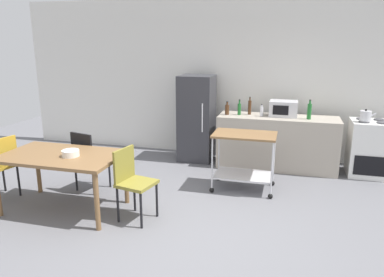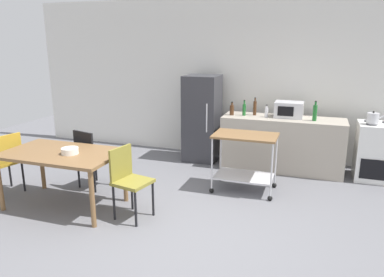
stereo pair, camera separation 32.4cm
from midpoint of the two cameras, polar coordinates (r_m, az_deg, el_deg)
name	(u,v)px [view 1 (the left image)]	position (r m, az deg, el deg)	size (l,w,h in m)	color
ground_plane	(184,233)	(4.39, -3.45, -14.35)	(12.00, 12.00, 0.00)	slate
back_wall	(232,79)	(6.97, 4.89, 9.15)	(8.40, 0.12, 2.90)	silver
kitchen_counter	(277,142)	(6.46, 11.59, -0.61)	(2.00, 0.64, 0.90)	#A89E8E
dining_table	(62,160)	(5.03, -21.23, -3.18)	(1.50, 0.90, 0.75)	brown
chair_black	(88,157)	(5.58, -17.34, -2.72)	(0.49, 0.49, 0.89)	black
chair_mustard	(0,163)	(5.77, -28.98, -3.38)	(0.49, 0.49, 0.89)	gold
chair_olive	(132,179)	(4.58, -11.23, -6.18)	(0.47, 0.47, 0.89)	olive
stove_oven	(368,148)	(6.56, 24.33, -1.40)	(0.60, 0.61, 0.92)	white
refrigerator	(197,118)	(6.71, -0.65, 3.15)	(0.60, 0.63, 1.55)	#333338
kitchen_cart	(244,152)	(5.39, 6.36, -2.12)	(0.91, 0.57, 0.85)	brown
bottle_sparkling_water	(227,109)	(6.40, 4.01, 4.52)	(0.07, 0.07, 0.23)	#4C2D19
bottle_olive_oil	(239,109)	(6.40, 5.89, 4.60)	(0.06, 0.06, 0.27)	#1E6628
bottle_wine	(250,107)	(6.45, 7.49, 4.83)	(0.06, 0.06, 0.31)	#4C2D19
bottle_soy_sauce	(261,111)	(6.33, 9.26, 4.18)	(0.06, 0.06, 0.21)	silver
microwave	(283,109)	(6.40, 12.55, 4.54)	(0.46, 0.35, 0.26)	silver
bottle_vinegar	(309,111)	(6.25, 16.28, 4.09)	(0.07, 0.07, 0.32)	#1E6628
fruit_bowl	(71,153)	(4.87, -20.08, -2.16)	(0.21, 0.21, 0.08)	white
kettle	(365,116)	(6.32, 23.93, 3.21)	(0.24, 0.17, 0.19)	silver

